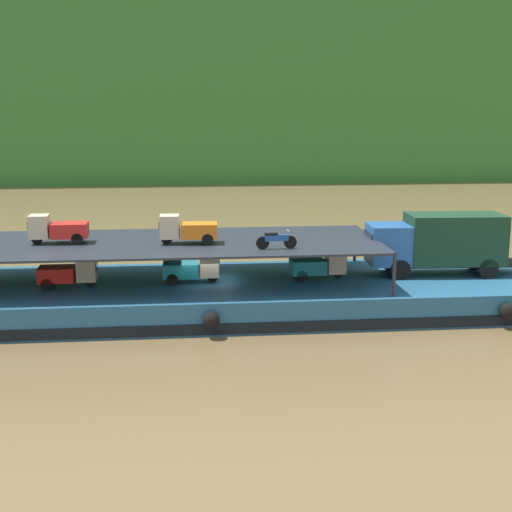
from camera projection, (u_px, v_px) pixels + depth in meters
name	position (u px, v px, depth m)	size (l,w,h in m)	color
ground_plane	(208.00, 310.00, 35.41)	(400.00, 400.00, 0.00)	brown
hillside_far_bank	(188.00, 32.00, 102.76)	(127.82, 35.53, 36.10)	#33702D
cargo_barge	(208.00, 296.00, 35.23)	(33.55, 9.04, 1.50)	#23567A
covered_lorry	(439.00, 242.00, 36.14)	(7.92, 2.56, 3.10)	#285BA3
cargo_rack	(128.00, 244.00, 34.32)	(24.35, 7.64, 2.00)	#232833
mini_truck_lower_aft	(69.00, 272.00, 33.84)	(2.75, 1.22, 1.38)	red
mini_truck_lower_mid	(192.00, 268.00, 34.73)	(2.75, 1.22, 1.38)	teal
mini_truck_lower_fore	(319.00, 265.00, 35.42)	(2.79, 1.28, 1.38)	teal
mini_truck_upper_mid	(58.00, 229.00, 33.97)	(2.75, 1.21, 1.38)	red
mini_truck_upper_fore	(187.00, 229.00, 33.90)	(2.78, 1.27, 1.38)	orange
motorcycle_upper_port	(276.00, 240.00, 32.67)	(1.90, 0.55, 0.87)	black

